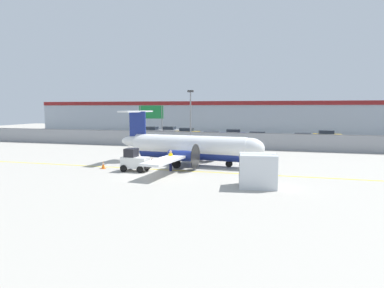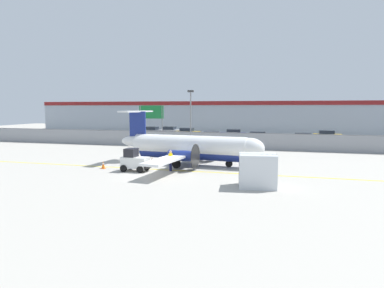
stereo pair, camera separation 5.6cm
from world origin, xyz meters
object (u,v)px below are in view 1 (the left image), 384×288
at_px(parked_car_5, 258,137).
at_px(parked_car_2, 187,133).
at_px(apron_light_pole, 191,115).
at_px(cargo_container, 258,171).
at_px(traffic_cone_near_right, 152,161).
at_px(parked_car_0, 152,131).
at_px(parked_car_7, 327,135).
at_px(parked_car_3, 211,137).
at_px(highway_sign, 151,115).
at_px(ground_crew_worker, 171,159).
at_px(parked_car_1, 170,131).
at_px(commuter_airplane, 192,147).
at_px(parked_car_6, 302,139).
at_px(baggage_tug, 135,161).
at_px(traffic_cone_near_left, 103,165).
at_px(parked_car_4, 233,134).

bearing_deg(parked_car_5, parked_car_2, 153.90).
height_order(parked_car_5, apron_light_pole, apron_light_pole).
height_order(cargo_container, traffic_cone_near_right, cargo_container).
relative_size(parked_car_0, parked_car_7, 1.02).
xyz_separation_m(parked_car_3, highway_sign, (-7.27, -5.37, 3.24)).
bearing_deg(ground_crew_worker, parked_car_1, 111.98).
distance_m(commuter_airplane, parked_car_0, 32.82).
distance_m(parked_car_6, parked_car_7, 7.72).
distance_m(baggage_tug, parked_car_3, 24.10).
height_order(cargo_container, traffic_cone_near_left, cargo_container).
height_order(cargo_container, parked_car_1, cargo_container).
bearing_deg(ground_crew_worker, cargo_container, -25.41).
height_order(parked_car_0, parked_car_1, same).
relative_size(parked_car_6, parked_car_7, 1.02).
bearing_deg(traffic_cone_near_left, parked_car_3, 79.75).
bearing_deg(apron_light_pole, baggage_tug, -93.88).
bearing_deg(baggage_tug, commuter_airplane, 52.63).
relative_size(parked_car_2, apron_light_pole, 0.58).
bearing_deg(parked_car_4, highway_sign, 42.91).
height_order(cargo_container, highway_sign, highway_sign).
bearing_deg(parked_car_0, baggage_tug, -65.60).
relative_size(traffic_cone_near_right, apron_light_pole, 0.09).
bearing_deg(baggage_tug, ground_crew_worker, 21.52).
relative_size(traffic_cone_near_left, parked_car_2, 0.15).
bearing_deg(traffic_cone_near_left, parked_car_7, 55.27).
height_order(traffic_cone_near_right, parked_car_2, parked_car_2).
distance_m(baggage_tug, parked_car_7, 36.01).
height_order(traffic_cone_near_left, parked_car_5, parked_car_5).
relative_size(commuter_airplane, parked_car_2, 3.79).
bearing_deg(commuter_airplane, cargo_container, -42.54).
height_order(parked_car_0, parked_car_3, same).
xyz_separation_m(parked_car_0, parked_car_5, (19.91, -7.80, 0.00)).
relative_size(traffic_cone_near_right, parked_car_3, 0.15).
relative_size(traffic_cone_near_right, highway_sign, 0.12).
xyz_separation_m(parked_car_5, apron_light_pole, (-7.12, -11.59, 3.41)).
relative_size(parked_car_0, parked_car_1, 1.00).
xyz_separation_m(parked_car_2, apron_light_pole, (5.45, -17.36, 3.41)).
xyz_separation_m(traffic_cone_near_right, highway_sign, (-6.16, 15.03, 3.83)).
height_order(cargo_container, parked_car_5, cargo_container).
distance_m(traffic_cone_near_right, parked_car_2, 27.89).
bearing_deg(parked_car_6, traffic_cone_near_left, 58.51).
bearing_deg(parked_car_4, parked_car_2, -14.98).
height_order(baggage_tug, parked_car_2, baggage_tug).
bearing_deg(parked_car_6, parked_car_3, 5.96).
relative_size(cargo_container, apron_light_pole, 0.36).
height_order(traffic_cone_near_left, parked_car_7, parked_car_7).
bearing_deg(parked_car_4, commuter_airplane, 83.89).
distance_m(parked_car_0, highway_sign, 15.95).
height_order(parked_car_6, parked_car_7, same).
height_order(parked_car_2, parked_car_3, same).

